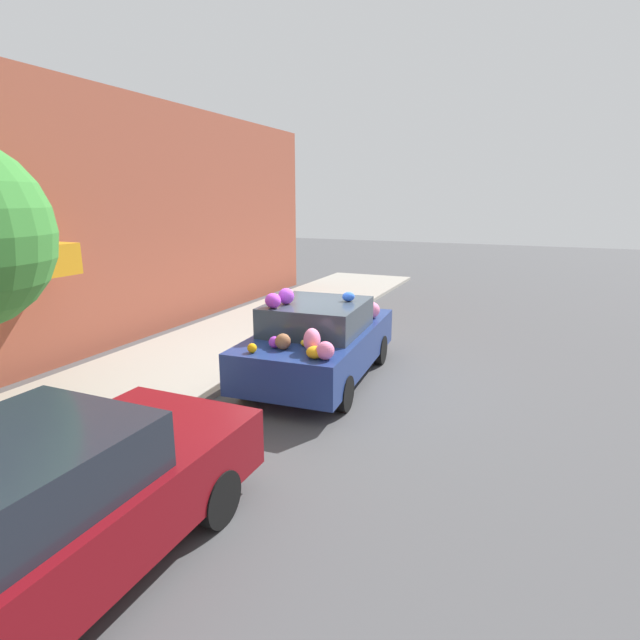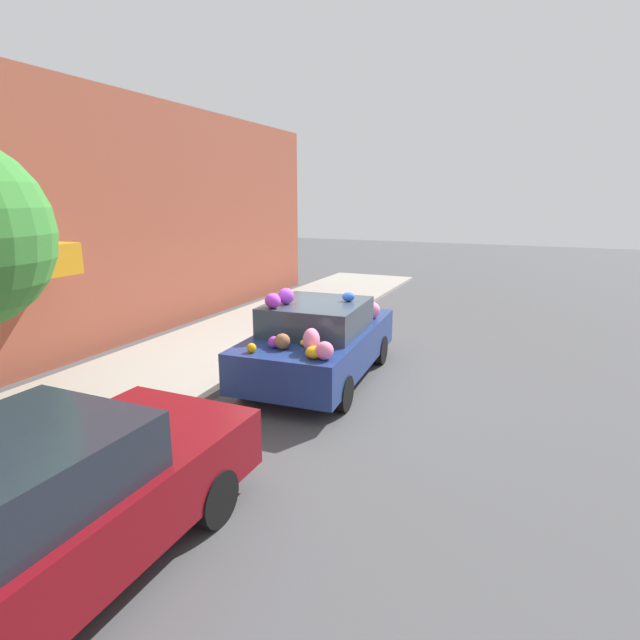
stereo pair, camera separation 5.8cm
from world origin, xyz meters
The scene contains 6 objects.
ground_plane centered at (0.00, 0.00, 0.00)m, with size 60.00×60.00×0.00m, color #4C4C4F.
sidewalk_curb centered at (0.00, 2.70, 0.05)m, with size 24.00×3.20×0.10m.
building_facade centered at (-0.14, 4.92, 2.71)m, with size 18.00×1.20×5.47m.
fire_hydrant centered at (1.41, 1.53, 0.45)m, with size 0.20×0.20×0.70m.
art_car centered at (-0.04, -0.12, 0.75)m, with size 4.03×2.05×1.73m.
parked_car_plain centered at (-5.63, -0.06, 0.73)m, with size 4.27×1.83×1.44m.
Camera 1 is at (-7.91, -3.57, 3.21)m, focal length 28.00 mm.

